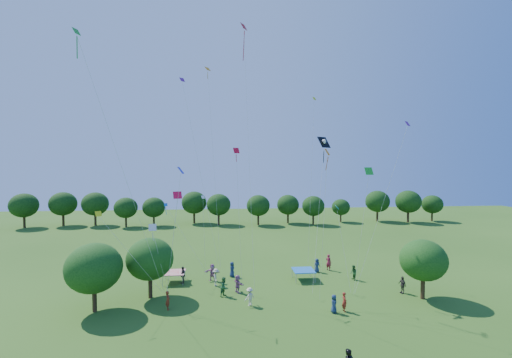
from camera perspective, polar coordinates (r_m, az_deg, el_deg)
The scene contains 37 objects.
near_tree_west at distance 32.11m, azimuth -25.40°, elevation -13.26°, with size 4.55×4.55×5.70m.
near_tree_north at distance 33.48m, azimuth -17.25°, elevation -12.61°, with size 4.24×4.24×5.50m.
near_tree_east at distance 35.25m, azimuth 26.11°, elevation -12.05°, with size 4.10×4.10×5.40m.
treeline at distance 70.23m, azimuth -4.61°, elevation -4.23°, with size 88.01×8.77×6.77m.
tent_red_stripe at distance 37.60m, azimuth -13.50°, elevation -14.93°, with size 2.20×2.20×1.10m.
tent_blue at distance 37.69m, azimuth 7.90°, elevation -14.84°, with size 2.20×2.20×1.10m.
crowd_person_0 at distance 38.54m, azimuth -4.03°, elevation -14.78°, with size 0.80×0.43×1.62m, color navy.
crowd_person_1 at distance 31.03m, azimuth 14.51°, elevation -19.21°, with size 0.60×0.39×1.61m, color maroon.
crowd_person_2 at distance 38.79m, azimuth 15.94°, elevation -14.80°, with size 0.77×0.42×1.57m, color #245425.
crowd_person_3 at distance 31.24m, azimuth -1.07°, elevation -19.01°, with size 1.03×0.46×1.57m, color beige.
crowd_person_4 at distance 36.63m, azimuth 23.19°, elevation -15.91°, with size 0.95×0.43×1.62m, color #453B37.
crowd_person_5 at distance 34.07m, azimuth -3.06°, elevation -17.04°, with size 1.59×0.57×1.71m, color #A05D8D.
crowd_person_6 at distance 30.62m, azimuth 12.85°, elevation -19.61°, with size 0.74×0.40×1.50m, color navy.
crowd_person_7 at distance 41.47m, azimuth 12.00°, elevation -13.42°, with size 0.69×0.44×1.85m, color maroon.
crowd_person_8 at distance 33.34m, azimuth -5.32°, elevation -17.42°, with size 0.88×0.48×1.78m, color #2B6532.
crowd_person_9 at distance 35.96m, azimuth -6.71°, elevation -15.97°, with size 1.13×0.51×1.74m, color #B6B592.
crowd_person_10 at distance 37.25m, azimuth -12.08°, elevation -15.36°, with size 1.02×0.46×1.73m, color #3D3631.
crowd_person_11 at distance 37.49m, azimuth -7.30°, elevation -15.17°, with size 1.66×0.59×1.77m, color #A05D8D.
crowd_person_12 at distance 40.56m, azimuth 10.13°, elevation -13.99°, with size 0.76×0.41×1.55m, color navy.
crowd_person_13 at distance 31.39m, azimuth -14.48°, elevation -18.98°, with size 0.59×0.38×1.58m, color maroon.
pirate_kite at distance 34.22m, azimuth 11.24°, elevation 5.70°, with size 3.10×5.57×13.64m.
red_high_kite at distance 36.68m, azimuth -1.79°, elevation 18.06°, with size 0.87×7.86×25.77m.
small_kite_0 at distance 29.99m, azimuth -13.12°, elevation -4.27°, with size 1.38×0.62×8.60m.
small_kite_1 at distance 41.73m, azimuth -7.65°, elevation 11.57°, with size 1.93×6.63×22.83m.
small_kite_2 at distance 30.44m, azimuth -22.98°, elevation -7.82°, with size 5.05×1.31×7.16m.
small_kite_3 at distance 26.27m, azimuth -24.05°, elevation 9.78°, with size 4.49×6.40×19.62m.
small_kite_4 at distance 36.42m, azimuth -13.39°, elevation -6.83°, with size 4.50×2.10×6.89m.
small_kite_5 at distance 30.31m, azimuth 21.97°, elevation 1.62°, with size 4.31×0.96×14.45m.
small_kite_6 at distance 31.53m, azimuth -16.68°, elevation -8.67°, with size 1.72×1.07×5.69m.
small_kite_7 at distance 31.42m, azimuth 13.72°, elevation -6.96°, with size 0.83×2.20×7.26m.
small_kite_8 at distance 32.31m, azimuth -3.15°, elevation 0.96°, with size 0.80×0.72×12.49m.
small_kite_9 at distance 25.00m, azimuth 11.52°, elevation -1.10°, with size 0.71×3.72×11.99m.
small_kite_10 at distance 40.37m, azimuth 9.40°, elevation 5.48°, with size 1.60×2.99×18.87m.
small_kite_11 at distance 28.67m, azimuth 17.96°, elevation -1.67°, with size 0.96×1.53×10.68m.
small_kite_12 at distance 29.40m, azimuth -12.71°, elevation -1.17°, with size 1.56×0.75×10.71m.
small_kite_13 at distance 40.43m, azimuth -10.84°, elevation 9.11°, with size 4.57×4.71×21.09m.
small_kite_14 at distance 35.37m, azimuth -8.73°, elevation -6.18°, with size 0.48×1.46×7.73m.
Camera 1 is at (-2.68, -14.33, 12.19)m, focal length 24.00 mm.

